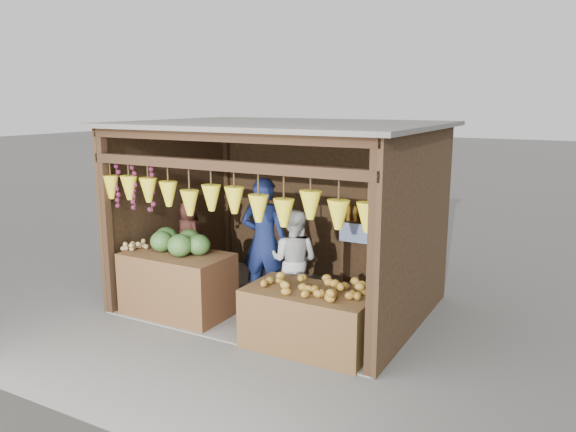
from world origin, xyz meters
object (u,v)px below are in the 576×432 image
Objects in this scene: counter_right at (310,319)px; woman_standing at (294,261)px; counter_left at (178,284)px; vendor_seated at (189,236)px; man_standing at (264,242)px.

counter_right is 1.31m from woman_standing.
vendor_seated reaches higher than counter_left.
man_standing is at bearing 48.97° from counter_left.
vendor_seated is at bearing -7.67° from woman_standing.
man_standing reaches higher than counter_left.
counter_left is at bearing 29.27° from woman_standing.
counter_left is at bearing 139.62° from vendor_seated.
man_standing is 0.55m from woman_standing.
counter_left is 1.36m from man_standing.
vendor_seated is at bearing 120.79° from counter_left.
counter_left is 1.24m from vendor_seated.
woman_standing reaches higher than counter_right.
man_standing is at bearing -8.29° from woman_standing.
man_standing is at bearing -163.02° from vendor_seated.
woman_standing is (-0.76, 1.00, 0.37)m from counter_right.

